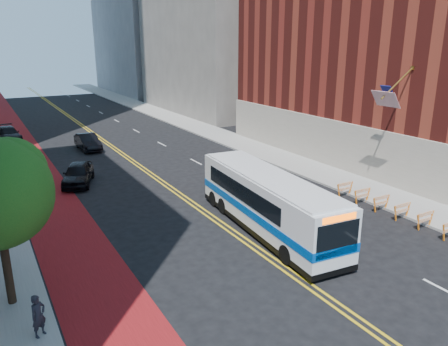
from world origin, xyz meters
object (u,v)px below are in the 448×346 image
at_px(car_a, 78,174).
at_px(car_b, 88,142).
at_px(pedestrian, 38,316).
at_px(transit_bus, 267,201).
at_px(car_c, 8,134).

bearing_deg(car_a, car_b, 94.13).
bearing_deg(pedestrian, transit_bus, -16.68).
height_order(car_a, car_c, car_a).
distance_m(car_a, pedestrian, 18.20).
bearing_deg(car_b, car_c, 126.80).
bearing_deg(transit_bus, car_c, 112.87).
bearing_deg(car_c, car_b, -56.55).
distance_m(transit_bus, car_b, 24.64).
height_order(car_c, pedestrian, pedestrian).
bearing_deg(car_a, car_c, 120.74).
height_order(transit_bus, car_c, transit_bus).
bearing_deg(pedestrian, car_b, 39.85).
relative_size(car_b, car_c, 0.90).
bearing_deg(car_a, pedestrian, -85.29).
relative_size(transit_bus, pedestrian, 7.53).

